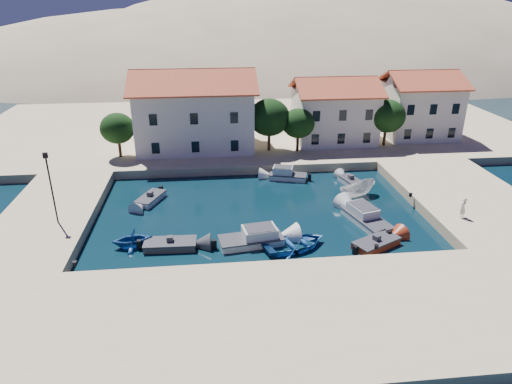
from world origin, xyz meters
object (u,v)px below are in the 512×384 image
at_px(building_mid, 334,109).
at_px(building_right, 420,103).
at_px(lamppost, 50,181).
at_px(boat_east, 357,197).
at_px(rowboat_south, 295,248).
at_px(cabin_cruiser_south, 251,239).
at_px(pedestrian, 463,208).
at_px(building_left, 195,109).
at_px(cabin_cruiser_east, 367,218).

distance_m(building_mid, building_right, 12.04).
distance_m(lamppost, boat_east, 28.59).
bearing_deg(rowboat_south, cabin_cruiser_south, 55.61).
bearing_deg(pedestrian, building_left, -74.44).
distance_m(cabin_cruiser_south, cabin_cruiser_east, 10.97).
relative_size(building_mid, boat_east, 2.39).
xyz_separation_m(lamppost, rowboat_south, (19.68, -4.72, -4.75)).
height_order(cabin_cruiser_south, rowboat_south, cabin_cruiser_south).
bearing_deg(boat_east, building_mid, -30.61).
distance_m(building_left, rowboat_south, 26.71).
distance_m(building_mid, cabin_cruiser_south, 28.45).
height_order(building_mid, pedestrian, building_mid).
xyz_separation_m(building_mid, cabin_cruiser_east, (-2.61, -22.12, -4.75)).
relative_size(boat_east, pedestrian, 2.38).
height_order(lamppost, pedestrian, lamppost).
xyz_separation_m(building_right, pedestrian, (-6.76, -24.77, -3.55)).
xyz_separation_m(building_left, lamppost, (-11.50, -20.00, -1.18)).
distance_m(building_right, cabin_cruiser_east, 27.81).
xyz_separation_m(lamppost, pedestrian, (34.74, -2.77, -2.83)).
distance_m(rowboat_south, cabin_cruiser_east, 8.07).
distance_m(building_left, building_mid, 18.04).
height_order(cabin_cruiser_south, pedestrian, pedestrian).
bearing_deg(lamppost, building_right, 27.93).
bearing_deg(building_left, cabin_cruiser_south, -78.73).
bearing_deg(building_right, cabin_cruiser_east, -122.29).
height_order(building_mid, rowboat_south, building_mid).
height_order(building_right, cabin_cruiser_south, building_right).
bearing_deg(pedestrian, building_right, -135.30).
xyz_separation_m(lamppost, boat_east, (27.80, 4.68, -4.75)).
bearing_deg(pedestrian, rowboat_south, -22.64).
xyz_separation_m(cabin_cruiser_east, pedestrian, (7.85, -1.65, 1.45)).
bearing_deg(pedestrian, building_mid, -107.60).
bearing_deg(rowboat_south, boat_east, -58.90).
bearing_deg(rowboat_south, lamppost, 58.42).
xyz_separation_m(building_left, boat_east, (16.30, -15.32, -5.94)).
distance_m(boat_east, pedestrian, 10.36).
xyz_separation_m(cabin_cruiser_south, rowboat_south, (3.46, -1.01, -0.48)).
xyz_separation_m(building_mid, rowboat_south, (-9.82, -25.72, -5.22)).
xyz_separation_m(building_mid, boat_east, (-1.70, -16.32, -5.22)).
distance_m(building_right, pedestrian, 25.92).
relative_size(lamppost, rowboat_south, 1.18).
height_order(building_left, rowboat_south, building_left).
relative_size(building_mid, building_right, 1.11).
height_order(building_left, building_mid, building_left).
xyz_separation_m(building_left, rowboat_south, (8.18, -24.72, -5.94)).
bearing_deg(cabin_cruiser_south, building_mid, 53.19).
xyz_separation_m(building_left, building_mid, (18.00, 1.00, -0.71)).
bearing_deg(lamppost, rowboat_south, -13.49).
height_order(cabin_cruiser_south, cabin_cruiser_east, same).
relative_size(cabin_cruiser_south, rowboat_south, 1.04).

